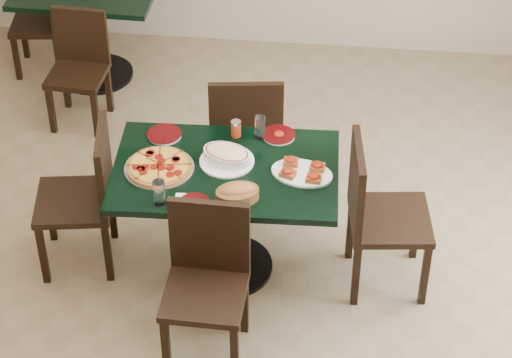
# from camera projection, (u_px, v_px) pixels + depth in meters

# --- Properties ---
(floor) EXTENTS (5.50, 5.50, 0.00)m
(floor) POSITION_uv_depth(u_px,v_px,m) (233.00, 286.00, 5.79)
(floor) COLOR #776344
(floor) RESTS_ON ground
(main_table) EXTENTS (1.26, 0.84, 0.75)m
(main_table) POSITION_uv_depth(u_px,v_px,m) (226.00, 194.00, 5.56)
(main_table) COLOR black
(main_table) RESTS_ON floor
(back_table) EXTENTS (1.02, 0.75, 0.75)m
(back_table) POSITION_uv_depth(u_px,v_px,m) (90.00, 14.00, 7.21)
(back_table) COLOR black
(back_table) RESTS_ON floor
(chair_far) EXTENTS (0.49, 0.49, 0.94)m
(chair_far) POSITION_uv_depth(u_px,v_px,m) (246.00, 130.00, 6.09)
(chair_far) COLOR black
(chair_far) RESTS_ON floor
(chair_near) EXTENTS (0.43, 0.43, 0.90)m
(chair_near) POSITION_uv_depth(u_px,v_px,m) (207.00, 274.00, 5.16)
(chair_near) COLOR black
(chair_near) RESTS_ON floor
(chair_right) EXTENTS (0.49, 0.49, 0.95)m
(chair_right) POSITION_uv_depth(u_px,v_px,m) (375.00, 209.00, 5.51)
(chair_right) COLOR black
(chair_right) RESTS_ON floor
(chair_left) EXTENTS (0.49, 0.49, 0.92)m
(chair_left) POSITION_uv_depth(u_px,v_px,m) (87.00, 191.00, 5.66)
(chair_left) COLOR black
(chair_left) RESTS_ON floor
(back_chair_near) EXTENTS (0.40, 0.40, 0.81)m
(back_chair_near) POSITION_uv_depth(u_px,v_px,m) (79.00, 62.00, 6.86)
(back_chair_near) COLOR black
(back_chair_near) RESTS_ON floor
(back_chair_left) EXTENTS (0.41, 0.41, 0.79)m
(back_chair_left) POSITION_uv_depth(u_px,v_px,m) (46.00, 17.00, 7.36)
(back_chair_left) COLOR black
(back_chair_left) RESTS_ON floor
(pepperoni_pizza) EXTENTS (0.38, 0.38, 0.04)m
(pepperoni_pizza) POSITION_uv_depth(u_px,v_px,m) (159.00, 167.00, 5.43)
(pepperoni_pizza) COLOR silver
(pepperoni_pizza) RESTS_ON main_table
(lasagna_casserole) EXTENTS (0.32, 0.30, 0.09)m
(lasagna_casserole) POSITION_uv_depth(u_px,v_px,m) (227.00, 155.00, 5.46)
(lasagna_casserole) COLOR white
(lasagna_casserole) RESTS_ON main_table
(bread_basket) EXTENTS (0.27, 0.23, 0.10)m
(bread_basket) POSITION_uv_depth(u_px,v_px,m) (237.00, 193.00, 5.22)
(bread_basket) COLOR brown
(bread_basket) RESTS_ON main_table
(bruschetta_platter) EXTENTS (0.39, 0.31, 0.05)m
(bruschetta_platter) POSITION_uv_depth(u_px,v_px,m) (302.00, 171.00, 5.39)
(bruschetta_platter) COLOR white
(bruschetta_platter) RESTS_ON main_table
(side_plate_near) EXTENTS (0.17, 0.17, 0.02)m
(side_plate_near) POSITION_uv_depth(u_px,v_px,m) (194.00, 204.00, 5.20)
(side_plate_near) COLOR white
(side_plate_near) RESTS_ON main_table
(side_plate_far_r) EXTENTS (0.19, 0.19, 0.03)m
(side_plate_far_r) POSITION_uv_depth(u_px,v_px,m) (279.00, 135.00, 5.67)
(side_plate_far_r) COLOR white
(side_plate_far_r) RESTS_ON main_table
(side_plate_far_l) EXTENTS (0.20, 0.20, 0.02)m
(side_plate_far_l) POSITION_uv_depth(u_px,v_px,m) (164.00, 135.00, 5.68)
(side_plate_far_l) COLOR white
(side_plate_far_l) RESTS_ON main_table
(napkin_setting) EXTENTS (0.15, 0.15, 0.01)m
(napkin_setting) POSITION_uv_depth(u_px,v_px,m) (188.00, 203.00, 5.22)
(napkin_setting) COLOR white
(napkin_setting) RESTS_ON main_table
(water_glass_a) EXTENTS (0.06, 0.06, 0.14)m
(water_glass_a) POSITION_uv_depth(u_px,v_px,m) (260.00, 127.00, 5.63)
(water_glass_a) COLOR white
(water_glass_a) RESTS_ON main_table
(water_glass_b) EXTENTS (0.07, 0.07, 0.14)m
(water_glass_b) POSITION_uv_depth(u_px,v_px,m) (159.00, 193.00, 5.17)
(water_glass_b) COLOR white
(water_glass_b) RESTS_ON main_table
(pepper_shaker) EXTENTS (0.06, 0.06, 0.10)m
(pepper_shaker) POSITION_uv_depth(u_px,v_px,m) (236.00, 129.00, 5.65)
(pepper_shaker) COLOR #AB2C12
(pepper_shaker) RESTS_ON main_table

